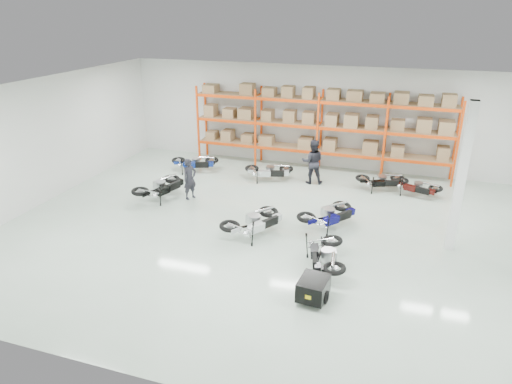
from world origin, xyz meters
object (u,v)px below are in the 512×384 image
(moto_blue_centre, at_px, (330,211))
(moto_black_far_left, at_px, (161,184))
(person_left, at_px, (190,179))
(person_back, at_px, (313,162))
(moto_back_a, at_px, (194,160))
(moto_silver_left, at_px, (255,218))
(moto_touring_right, at_px, (325,250))
(trailer, at_px, (313,288))
(moto_back_d, at_px, (417,184))
(moto_back_b, at_px, (269,168))
(moto_back_c, at_px, (382,178))

(moto_blue_centre, xyz_separation_m, moto_black_far_left, (-6.50, 0.48, 0.01))
(moto_blue_centre, bearing_deg, person_left, 29.14)
(person_back, bearing_deg, moto_back_a, -11.07)
(moto_silver_left, distance_m, person_left, 3.90)
(moto_touring_right, height_order, trailer, moto_touring_right)
(moto_back_a, height_order, moto_back_d, moto_back_a)
(moto_black_far_left, height_order, person_back, person_back)
(moto_back_a, xyz_separation_m, moto_back_b, (3.44, -0.03, -0.01))
(moto_back_a, xyz_separation_m, person_left, (1.15, -2.84, 0.24))
(moto_back_b, xyz_separation_m, moto_back_d, (5.90, 0.14, -0.05))
(moto_touring_right, distance_m, moto_back_a, 9.31)
(moto_silver_left, bearing_deg, moto_back_a, -17.14)
(moto_back_a, height_order, person_left, person_left)
(moto_black_far_left, distance_m, moto_back_c, 8.65)
(moto_back_a, distance_m, moto_back_d, 9.34)
(person_left, bearing_deg, trailer, -104.08)
(moto_back_c, bearing_deg, moto_back_d, -117.43)
(moto_blue_centre, relative_size, moto_back_a, 1.06)
(moto_blue_centre, bearing_deg, moto_silver_left, 68.66)
(moto_back_a, height_order, moto_back_b, moto_back_a)
(moto_back_b, height_order, moto_back_d, moto_back_b)
(moto_silver_left, relative_size, person_back, 1.05)
(moto_blue_centre, xyz_separation_m, trailer, (0.32, -4.18, -0.23))
(moto_black_far_left, bearing_deg, moto_back_d, -143.21)
(trailer, bearing_deg, moto_back_d, 78.46)
(moto_silver_left, distance_m, moto_touring_right, 2.79)
(moto_back_c, relative_size, moto_back_d, 1.06)
(moto_touring_right, relative_size, person_back, 0.99)
(trailer, bearing_deg, moto_back_a, 136.89)
(moto_touring_right, height_order, person_left, person_left)
(moto_black_far_left, height_order, moto_back_a, moto_black_far_left)
(moto_silver_left, distance_m, moto_back_b, 5.02)
(moto_silver_left, xyz_separation_m, person_left, (-3.27, 2.12, 0.19))
(moto_silver_left, height_order, trailer, moto_silver_left)
(moto_back_a, distance_m, moto_back_c, 8.01)
(moto_touring_right, relative_size, trailer, 1.26)
(moto_touring_right, bearing_deg, moto_back_b, 107.79)
(moto_back_d, relative_size, person_back, 0.86)
(moto_black_far_left, distance_m, trailer, 8.26)
(trailer, relative_size, moto_back_c, 0.86)
(moto_silver_left, relative_size, moto_back_c, 1.16)
(moto_back_a, relative_size, person_left, 1.13)
(moto_back_d, xyz_separation_m, person_back, (-4.12, 0.11, 0.44))
(moto_back_d, bearing_deg, person_left, 129.59)
(moto_touring_right, relative_size, moto_back_a, 1.03)
(moto_blue_centre, distance_m, person_left, 5.50)
(trailer, bearing_deg, moto_touring_right, 95.45)
(moto_black_far_left, height_order, person_left, person_left)
(trailer, height_order, moto_back_d, moto_back_d)
(moto_touring_right, bearing_deg, person_left, 138.04)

